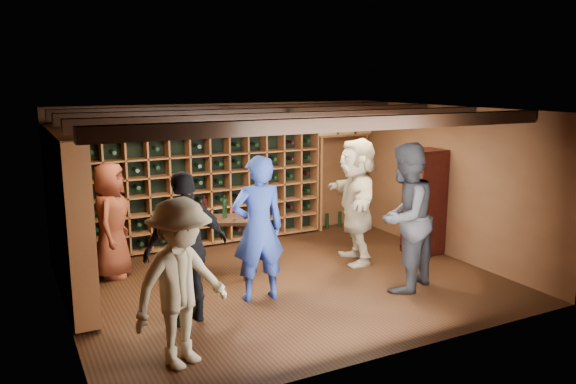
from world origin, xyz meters
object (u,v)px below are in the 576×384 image
man_grey_suit (404,217)px  guest_khaki (181,283)px  guest_beige (357,201)px  man_blue_shirt (258,229)px  guest_woman_black (187,248)px  guest_red_floral (111,220)px  tasting_table (208,225)px  display_cabinet (424,204)px

man_grey_suit → guest_khaki: 3.46m
guest_beige → man_grey_suit: bearing=14.4°
man_blue_shirt → man_grey_suit: bearing=169.6°
guest_khaki → guest_woman_black: bearing=47.0°
guest_khaki → guest_red_floral: bearing=70.1°
guest_woman_black → guest_khaki: (-0.37, -1.00, -0.05)m
man_blue_shirt → guest_beige: size_ratio=0.97×
guest_beige → tasting_table: (-2.36, 0.42, -0.22)m
guest_khaki → guest_beige: size_ratio=0.88×
guest_woman_black → display_cabinet: bearing=-179.1°
tasting_table → guest_woman_black: bearing=-95.2°
guest_red_floral → tasting_table: 1.44m
man_blue_shirt → display_cabinet: bearing=-163.5°
guest_red_floral → man_grey_suit: bearing=-100.3°
man_grey_suit → guest_beige: size_ratio=1.03×
guest_woman_black → man_blue_shirt: bearing=-175.8°
display_cabinet → guest_khaki: guest_khaki is taller
guest_red_floral → guest_woman_black: 2.14m
display_cabinet → guest_red_floral: size_ratio=1.01×
man_blue_shirt → tasting_table: size_ratio=1.49×
man_grey_suit → display_cabinet: bearing=-163.7°
guest_woman_black → guest_red_floral: bearing=-86.3°
man_grey_suit → guest_woman_black: (-3.02, 0.31, -0.11)m
man_blue_shirt → guest_red_floral: (-1.58, 1.80, -0.11)m
guest_khaki → guest_beige: 4.04m
guest_red_floral → guest_khaki: 3.08m
guest_red_floral → guest_khaki: bearing=-153.5°
tasting_table → man_grey_suit: bearing=-15.3°
guest_woman_black → guest_beige: size_ratio=0.93×
display_cabinet → man_blue_shirt: 3.38m
man_blue_shirt → man_grey_suit: man_grey_suit is taller
man_blue_shirt → tasting_table: (-0.30, 1.17, -0.20)m
display_cabinet → guest_khaki: size_ratio=0.99×
guest_khaki → tasting_table: bearing=42.4°
man_grey_suit → guest_beige: bearing=-119.3°
guest_woman_black → man_grey_suit: bearing=163.7°
guest_khaki → guest_beige: bearing=7.4°
guest_beige → guest_khaki: bearing=-40.8°
man_blue_shirt → guest_woman_black: man_blue_shirt is taller
display_cabinet → guest_red_floral: 5.06m
display_cabinet → tasting_table: display_cabinet is taller
man_blue_shirt → guest_khaki: man_blue_shirt is taller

